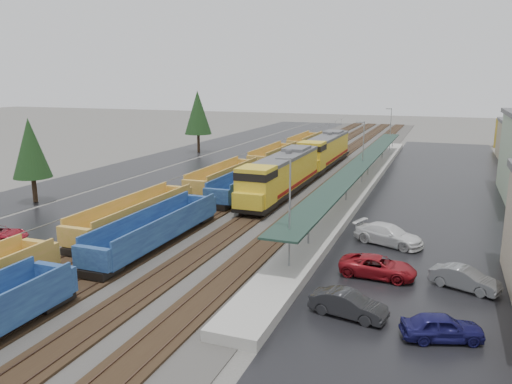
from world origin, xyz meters
TOP-DOWN VIEW (x-y plane):
  - ballast_strip at (0.00, 60.00)m, footprint 20.00×160.00m
  - trackbed at (-0.00, 60.00)m, footprint 14.60×160.00m
  - west_parking_lot at (-15.00, 60.00)m, footprint 10.00×160.00m
  - west_road at (-25.00, 60.00)m, footprint 9.00×160.00m
  - east_commuter_lot at (19.00, 50.00)m, footprint 16.00×100.00m
  - station_platform at (9.50, 50.01)m, footprint 3.00×80.00m
  - chainlink_fence at (-9.50, 58.44)m, footprint 0.08×160.04m
  - tree_west_near at (-22.00, 30.00)m, footprint 3.96×3.96m
  - tree_west_far at (-23.00, 70.00)m, footprint 4.84×4.84m
  - locomotive_lead at (2.00, 41.12)m, footprint 3.26×21.50m
  - locomotive_trail at (2.00, 62.12)m, footprint 3.26×21.50m
  - well_string_yellow at (-6.00, 34.39)m, footprint 2.85×108.93m
  - well_string_blue at (-2.00, 31.46)m, footprint 2.82×109.74m
  - storage_tank at (30.25, 96.50)m, footprint 5.59×5.59m
  - parked_car_east_a at (14.33, 15.48)m, footprint 2.27×4.48m
  - parked_car_east_b at (15.10, 21.88)m, footprint 2.56×5.13m
  - parked_car_east_c at (15.01, 28.96)m, footprint 4.00×5.98m
  - parked_car_east_d at (19.21, 14.59)m, footprint 2.85×4.37m
  - parked_car_east_e at (20.45, 21.74)m, footprint 2.89×4.45m

SIDE VIEW (x-z plane):
  - west_parking_lot at x=-15.00m, z-range 0.00..0.02m
  - west_road at x=-25.00m, z-range 0.00..0.02m
  - east_commuter_lot at x=19.00m, z-range 0.00..0.02m
  - ballast_strip at x=0.00m, z-range 0.00..0.08m
  - trackbed at x=0.00m, z-range 0.05..0.27m
  - parked_car_east_d at x=19.21m, z-range 0.00..1.38m
  - parked_car_east_e at x=20.45m, z-range 0.00..1.38m
  - parked_car_east_b at x=15.10m, z-range 0.00..1.39m
  - parked_car_east_a at x=14.33m, z-range 0.00..1.41m
  - station_platform at x=9.50m, z-range -3.27..4.73m
  - parked_car_east_c at x=15.01m, z-range 0.00..1.61m
  - well_string_blue at x=-2.00m, z-range -0.02..2.48m
  - well_string_yellow at x=-6.00m, z-range -0.02..2.50m
  - chainlink_fence at x=-9.50m, z-range 0.60..2.62m
  - locomotive_lead at x=2.00m, z-range 0.14..5.00m
  - locomotive_trail at x=2.00m, z-range 0.14..5.00m
  - storage_tank at x=30.25m, z-range 0.00..5.59m
  - tree_west_near at x=-22.00m, z-range 1.32..10.32m
  - tree_west_far at x=-23.00m, z-range 1.62..12.62m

